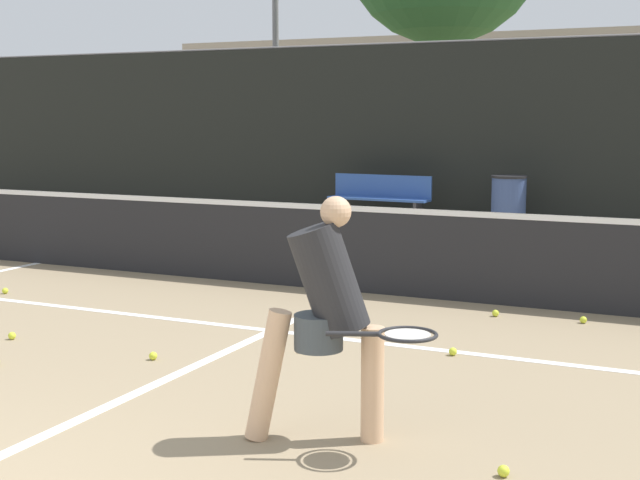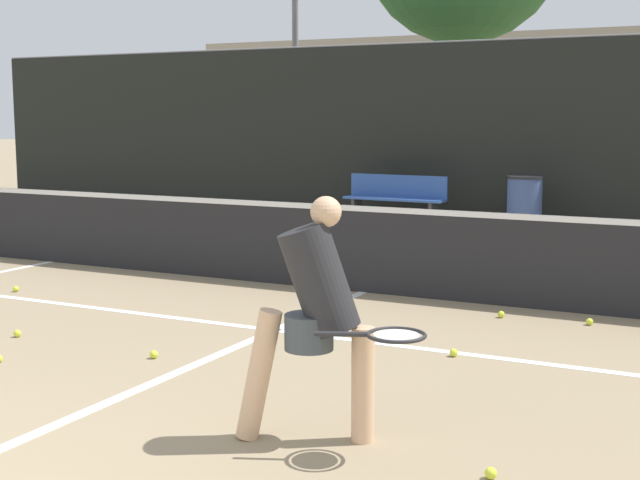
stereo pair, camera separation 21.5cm
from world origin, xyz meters
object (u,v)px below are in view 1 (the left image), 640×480
Objects in this scene: courtside_bench at (380,196)px; trash_bin at (509,203)px; player_practicing at (327,311)px; parked_car at (509,179)px.

trash_bin is (2.30, 0.03, -0.02)m from courtside_bench.
player_practicing is 0.36× the size of parked_car.
player_practicing is 1.60× the size of trash_bin.
parked_car reaches higher than player_practicing.
parked_car is (-0.79, 3.39, 0.16)m from trash_bin.
parked_car is (-2.10, 13.62, -0.17)m from player_practicing.
player_practicing is at bearing -81.25° from parked_car.
parked_car is at bearing 76.01° from player_practicing.
trash_bin reaches higher than courtside_bench.
trash_bin is 0.23× the size of parked_car.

